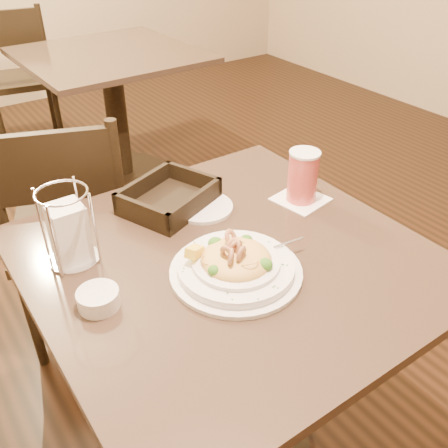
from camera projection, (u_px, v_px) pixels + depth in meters
ground at (228, 439)px, 1.62m from camera, size 7.00×7.00×0.00m
main_table at (228, 326)px, 1.33m from camera, size 0.90×0.90×0.75m
background_table at (114, 95)px, 2.83m from camera, size 0.92×0.92×0.75m
dining_chair_near at (71, 228)px, 1.74m from camera, size 0.54×0.54×0.93m
dining_chair_far at (19, 75)px, 3.18m from camera, size 0.49×0.49×0.93m
pasta_bowl at (236, 264)px, 1.13m from camera, size 0.34×0.30×0.10m
drink_glass at (303, 177)px, 1.37m from camera, size 0.15×0.15×0.15m
bread_basket at (169, 199)px, 1.37m from camera, size 0.29×0.27×0.07m
napkin_caddy at (69, 232)px, 1.14m from camera, size 0.12×0.12×0.19m
side_plate at (203, 207)px, 1.37m from camera, size 0.21×0.21×0.01m
butter_ramekin at (98, 299)px, 1.04m from camera, size 0.11×0.11×0.04m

